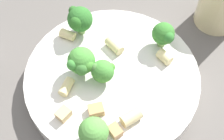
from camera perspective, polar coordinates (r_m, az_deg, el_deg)
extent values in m
plane|color=#5B5651|center=(0.46, 0.00, -2.77)|extent=(2.00, 2.00, 0.00)
cylinder|color=silver|center=(0.44, 0.00, -1.78)|extent=(0.24, 0.24, 0.03)
cylinder|color=beige|center=(0.43, 0.00, -0.95)|extent=(0.22, 0.22, 0.01)
torus|color=silver|center=(0.43, 0.00, -0.87)|extent=(0.24, 0.24, 0.00)
cylinder|color=#93B766|center=(0.43, -5.41, 0.20)|extent=(0.01, 0.01, 0.02)
sphere|color=#478E38|center=(0.41, -5.62, 1.71)|extent=(0.04, 0.04, 0.04)
sphere|color=#3E7C34|center=(0.40, -5.59, 0.35)|extent=(0.02, 0.02, 0.02)
sphere|color=#3D8736|center=(0.40, -7.26, 0.96)|extent=(0.02, 0.02, 0.02)
sphere|color=#478F33|center=(0.41, -4.67, 0.90)|extent=(0.02, 0.02, 0.02)
cylinder|color=#84AD60|center=(0.42, -1.66, -1.38)|extent=(0.01, 0.01, 0.01)
sphere|color=#478E38|center=(0.41, -1.72, -0.22)|extent=(0.03, 0.03, 0.03)
sphere|color=#497D3A|center=(0.40, -2.97, 0.37)|extent=(0.01, 0.01, 0.01)
sphere|color=#45932F|center=(0.41, -0.63, 0.61)|extent=(0.01, 0.01, 0.01)
cylinder|color=#84AD60|center=(0.46, 9.05, 5.17)|extent=(0.01, 0.01, 0.01)
sphere|color=#387A2D|center=(0.45, 9.35, 6.59)|extent=(0.03, 0.03, 0.03)
sphere|color=#396B2E|center=(0.44, 10.18, 5.58)|extent=(0.01, 0.01, 0.01)
sphere|color=#31752D|center=(0.44, 10.27, 5.89)|extent=(0.02, 0.02, 0.02)
cylinder|color=#84AD60|center=(0.38, -3.93, -12.11)|extent=(0.01, 0.01, 0.01)
sphere|color=#569942|center=(0.37, -4.09, -11.09)|extent=(0.04, 0.04, 0.04)
sphere|color=#4D9B3E|center=(0.36, -2.03, -11.28)|extent=(0.01, 0.01, 0.01)
sphere|color=#559A3D|center=(0.36, -1.79, -10.83)|extent=(0.02, 0.02, 0.02)
cylinder|color=#84AD60|center=(0.47, -5.66, 7.58)|extent=(0.01, 0.01, 0.02)
sphere|color=#2D6B28|center=(0.46, -5.86, 9.21)|extent=(0.04, 0.04, 0.04)
sphere|color=#2F6D26|center=(0.45, -6.48, 8.68)|extent=(0.02, 0.02, 0.02)
sphere|color=#2A5E24|center=(0.46, -7.11, 10.72)|extent=(0.01, 0.01, 0.01)
cylinder|color=beige|center=(0.45, 0.44, 4.52)|extent=(0.03, 0.03, 0.01)
cylinder|color=beige|center=(0.39, 3.51, -8.61)|extent=(0.03, 0.03, 0.02)
cylinder|color=beige|center=(0.42, -8.33, -3.05)|extent=(0.02, 0.03, 0.01)
cylinder|color=beige|center=(0.44, 9.61, 2.38)|extent=(0.03, 0.02, 0.01)
cylinder|color=beige|center=(0.47, -8.12, 6.40)|extent=(0.02, 0.02, 0.01)
cube|color=tan|center=(0.40, -8.88, -7.95)|extent=(0.02, 0.02, 0.01)
cube|color=tan|center=(0.39, 0.56, -11.07)|extent=(0.02, 0.02, 0.01)
cube|color=tan|center=(0.40, -2.94, -7.32)|extent=(0.02, 0.02, 0.01)
cylinder|color=beige|center=(0.54, 19.21, 11.05)|extent=(0.06, 0.06, 0.07)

